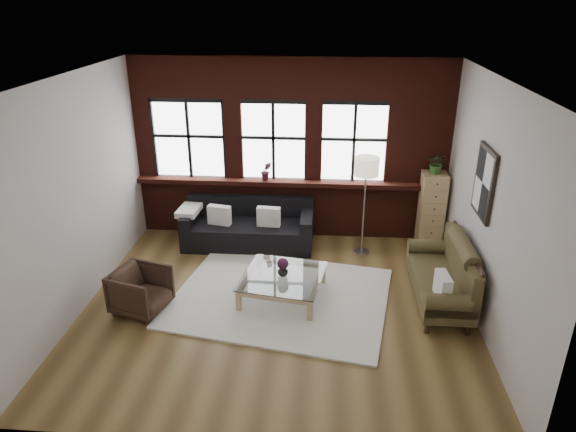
# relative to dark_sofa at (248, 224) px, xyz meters

# --- Properties ---
(floor) EXTENTS (5.50, 5.50, 0.00)m
(floor) POSITION_rel_dark_sofa_xyz_m (0.71, -1.90, -0.41)
(floor) COLOR brown
(floor) RESTS_ON ground
(ceiling) EXTENTS (5.50, 5.50, 0.00)m
(ceiling) POSITION_rel_dark_sofa_xyz_m (0.71, -1.90, 2.79)
(ceiling) COLOR white
(ceiling) RESTS_ON ground
(wall_back) EXTENTS (5.50, 0.00, 5.50)m
(wall_back) POSITION_rel_dark_sofa_xyz_m (0.71, 0.60, 1.19)
(wall_back) COLOR #BCB4AF
(wall_back) RESTS_ON ground
(wall_front) EXTENTS (5.50, 0.00, 5.50)m
(wall_front) POSITION_rel_dark_sofa_xyz_m (0.71, -4.40, 1.19)
(wall_front) COLOR #BCB4AF
(wall_front) RESTS_ON ground
(wall_left) EXTENTS (0.00, 5.00, 5.00)m
(wall_left) POSITION_rel_dark_sofa_xyz_m (-2.04, -1.90, 1.19)
(wall_left) COLOR #BCB4AF
(wall_left) RESTS_ON ground
(wall_right) EXTENTS (0.00, 5.00, 5.00)m
(wall_right) POSITION_rel_dark_sofa_xyz_m (3.46, -1.90, 1.19)
(wall_right) COLOR #BCB4AF
(wall_right) RESTS_ON ground
(brick_backwall) EXTENTS (5.50, 0.12, 3.20)m
(brick_backwall) POSITION_rel_dark_sofa_xyz_m (0.71, 0.54, 1.19)
(brick_backwall) COLOR #42160F
(brick_backwall) RESTS_ON floor
(sill_ledge) EXTENTS (5.50, 0.30, 0.08)m
(sill_ledge) POSITION_rel_dark_sofa_xyz_m (0.71, 0.45, 0.63)
(sill_ledge) COLOR #42160F
(sill_ledge) RESTS_ON brick_backwall
(window_left) EXTENTS (1.38, 0.10, 1.50)m
(window_left) POSITION_rel_dark_sofa_xyz_m (-1.09, 0.55, 1.34)
(window_left) COLOR black
(window_left) RESTS_ON brick_backwall
(window_mid) EXTENTS (1.38, 0.10, 1.50)m
(window_mid) POSITION_rel_dark_sofa_xyz_m (0.41, 0.55, 1.34)
(window_mid) COLOR black
(window_mid) RESTS_ON brick_backwall
(window_right) EXTENTS (1.38, 0.10, 1.50)m
(window_right) POSITION_rel_dark_sofa_xyz_m (1.81, 0.55, 1.34)
(window_right) COLOR black
(window_right) RESTS_ON brick_backwall
(wall_poster) EXTENTS (0.05, 0.74, 0.94)m
(wall_poster) POSITION_rel_dark_sofa_xyz_m (3.43, -1.60, 1.44)
(wall_poster) COLOR black
(wall_poster) RESTS_ON wall_right
(shag_rug) EXTENTS (3.44, 2.91, 0.03)m
(shag_rug) POSITION_rel_dark_sofa_xyz_m (0.73, -1.71, -0.39)
(shag_rug) COLOR silver
(shag_rug) RESTS_ON floor
(dark_sofa) EXTENTS (2.26, 0.91, 0.82)m
(dark_sofa) POSITION_rel_dark_sofa_xyz_m (0.00, 0.00, 0.00)
(dark_sofa) COLOR black
(dark_sofa) RESTS_ON floor
(pillow_a) EXTENTS (0.42, 0.22, 0.34)m
(pillow_a) POSITION_rel_dark_sofa_xyz_m (-0.48, -0.10, 0.19)
(pillow_a) COLOR white
(pillow_a) RESTS_ON dark_sofa
(pillow_b) EXTENTS (0.41, 0.17, 0.34)m
(pillow_b) POSITION_rel_dark_sofa_xyz_m (0.38, -0.10, 0.19)
(pillow_b) COLOR white
(pillow_b) RESTS_ON dark_sofa
(vintage_settee) EXTENTS (0.79, 1.79, 0.95)m
(vintage_settee) POSITION_rel_dark_sofa_xyz_m (3.01, -1.62, 0.07)
(vintage_settee) COLOR #463D20
(vintage_settee) RESTS_ON floor
(pillow_settee) EXTENTS (0.17, 0.39, 0.34)m
(pillow_settee) POSITION_rel_dark_sofa_xyz_m (2.93, -2.17, 0.18)
(pillow_settee) COLOR white
(pillow_settee) RESTS_ON vintage_settee
(armchair) EXTENTS (0.86, 0.85, 0.64)m
(armchair) POSITION_rel_dark_sofa_xyz_m (-1.20, -2.16, -0.09)
(armchair) COLOR black
(armchair) RESTS_ON floor
(coffee_table) EXTENTS (1.31, 1.31, 0.38)m
(coffee_table) POSITION_rel_dark_sofa_xyz_m (0.76, -1.68, -0.23)
(coffee_table) COLOR tan
(coffee_table) RESTS_ON shag_rug
(vase) EXTENTS (0.19, 0.19, 0.16)m
(vase) POSITION_rel_dark_sofa_xyz_m (0.76, -1.68, 0.04)
(vase) COLOR #B2B2B2
(vase) RESTS_ON coffee_table
(flowers) EXTENTS (0.17, 0.17, 0.17)m
(flowers) POSITION_rel_dark_sofa_xyz_m (0.76, -1.68, 0.16)
(flowers) COLOR #4A1934
(flowers) RESTS_ON vase
(drawer_chest) EXTENTS (0.41, 0.41, 1.34)m
(drawer_chest) POSITION_rel_dark_sofa_xyz_m (3.19, 0.24, 0.26)
(drawer_chest) COLOR tan
(drawer_chest) RESTS_ON floor
(potted_plant_top) EXTENTS (0.38, 0.35, 0.36)m
(potted_plant_top) POSITION_rel_dark_sofa_xyz_m (3.19, 0.24, 1.11)
(potted_plant_top) COLOR #2D5923
(potted_plant_top) RESTS_ON drawer_chest
(floor_lamp) EXTENTS (0.40, 0.40, 1.87)m
(floor_lamp) POSITION_rel_dark_sofa_xyz_m (1.99, -0.15, 0.52)
(floor_lamp) COLOR #A5A5A8
(floor_lamp) RESTS_ON floor
(sill_plant) EXTENTS (0.22, 0.19, 0.34)m
(sill_plant) POSITION_rel_dark_sofa_xyz_m (0.28, 0.42, 0.84)
(sill_plant) COLOR #4A1934
(sill_plant) RESTS_ON sill_ledge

